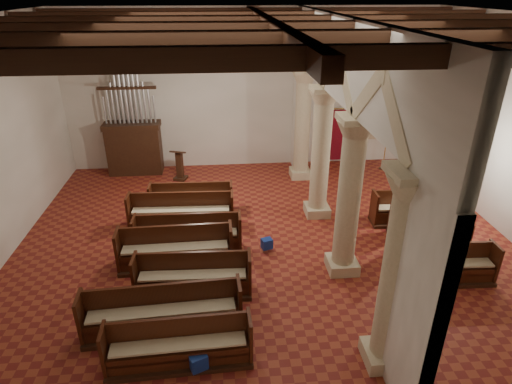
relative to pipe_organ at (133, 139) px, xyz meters
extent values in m
plane|color=maroon|center=(4.50, -5.50, -1.37)|extent=(14.00, 14.00, 0.00)
plane|color=#312010|center=(4.50, -5.50, 4.63)|extent=(14.00, 14.00, 0.00)
cube|color=white|center=(4.50, 0.50, 1.63)|extent=(14.00, 0.02, 6.00)
cube|color=white|center=(4.50, -11.50, 1.63)|extent=(14.00, 0.02, 6.00)
cube|color=beige|center=(6.30, -10.00, -1.22)|extent=(0.75, 0.75, 0.30)
cylinder|color=beige|center=(6.30, -10.00, 0.58)|extent=(0.56, 0.56, 3.30)
cube|color=beige|center=(6.30, -7.00, -1.22)|extent=(0.75, 0.75, 0.30)
cylinder|color=beige|center=(6.30, -7.00, 0.58)|extent=(0.56, 0.56, 3.30)
cube|color=beige|center=(6.30, -4.00, -1.22)|extent=(0.75, 0.75, 0.30)
cylinder|color=beige|center=(6.30, -4.00, 0.58)|extent=(0.56, 0.56, 3.30)
cube|color=beige|center=(6.30, -1.00, -1.22)|extent=(0.75, 0.75, 0.30)
cylinder|color=beige|center=(6.30, -1.00, 0.58)|extent=(0.56, 0.56, 3.30)
cube|color=white|center=(6.30, -5.50, 3.66)|extent=(0.25, 11.90, 1.93)
cube|color=#316F59|center=(11.48, -3.00, 0.83)|extent=(0.03, 1.00, 2.20)
cube|color=#316F59|center=(9.50, 0.48, 0.83)|extent=(1.00, 0.03, 2.20)
cube|color=#351E11|center=(0.00, 0.00, -0.47)|extent=(2.00, 0.80, 1.80)
cube|color=#351E11|center=(0.00, 0.00, 0.53)|extent=(2.10, 0.85, 0.20)
cube|color=#3A1C12|center=(1.75, -0.85, -1.32)|extent=(0.56, 0.56, 0.10)
cube|color=#3A1C12|center=(1.75, -0.85, -0.83)|extent=(0.27, 0.27, 1.08)
cube|color=#3A1C12|center=(1.75, -0.93, -0.25)|extent=(0.59, 0.53, 0.19)
cube|color=maroon|center=(8.00, 0.42, -0.22)|extent=(1.60, 0.06, 2.10)
cylinder|color=gold|center=(8.00, 0.40, 0.88)|extent=(1.80, 0.04, 0.04)
cone|color=#351E11|center=(9.75, -0.51, -1.32)|extent=(0.33, 0.33, 0.11)
cylinder|color=gold|center=(9.75, -0.51, -0.26)|extent=(0.04, 0.04, 2.23)
cylinder|color=gold|center=(9.75, -0.51, 0.76)|extent=(0.24, 0.62, 0.03)
cube|color=#171750|center=(9.75, -0.53, 0.30)|extent=(0.49, 0.19, 0.79)
cube|color=navy|center=(2.73, -9.95, -1.11)|extent=(0.39, 0.36, 0.32)
cube|color=navy|center=(3.41, -7.20, -1.13)|extent=(0.33, 0.29, 0.27)
cube|color=navy|center=(4.46, -5.99, -1.13)|extent=(0.34, 0.31, 0.28)
cylinder|color=silver|center=(3.02, -8.80, -1.21)|extent=(1.05, 0.55, 0.11)
cube|color=#351E11|center=(2.37, -9.73, -1.32)|extent=(2.80, 0.78, 0.09)
cube|color=#451E0E|center=(2.37, -9.78, -1.06)|extent=(2.64, 0.49, 0.43)
cube|color=#451E0E|center=(2.37, -9.56, -0.83)|extent=(2.63, 0.18, 0.90)
cube|color=#451E0E|center=(1.02, -9.71, -0.83)|extent=(0.09, 0.57, 0.90)
cube|color=#451E0E|center=(3.73, -9.71, -0.83)|extent=(0.09, 0.57, 0.90)
cube|color=beige|center=(2.37, -9.78, -0.83)|extent=(2.54, 0.45, 0.05)
cube|color=#351E11|center=(1.97, -8.82, -1.32)|extent=(3.32, 0.91, 0.10)
cube|color=#4A1B0F|center=(1.97, -8.87, -1.04)|extent=(3.15, 0.59, 0.46)
cube|color=#4A1B0F|center=(1.97, -8.63, -0.78)|extent=(3.13, 0.25, 0.98)
cube|color=#4A1B0F|center=(0.37, -8.80, -0.78)|extent=(0.11, 0.62, 0.98)
cube|color=#4A1B0F|center=(3.58, -8.80, -0.78)|extent=(0.11, 0.62, 0.98)
cube|color=beige|center=(1.97, -8.87, -0.78)|extent=(3.02, 0.54, 0.05)
cube|color=#351E11|center=(2.55, -7.65, -1.32)|extent=(2.74, 0.80, 0.10)
cube|color=#502211|center=(2.55, -7.70, -1.04)|extent=(2.58, 0.49, 0.45)
cube|color=#502211|center=(2.55, -7.46, -0.79)|extent=(2.57, 0.16, 0.96)
cube|color=#502211|center=(1.22, -7.63, -0.79)|extent=(0.09, 0.61, 0.96)
cube|color=#502211|center=(3.87, -7.63, -0.79)|extent=(0.09, 0.61, 0.96)
cube|color=beige|center=(2.55, -7.70, -0.79)|extent=(2.47, 0.45, 0.05)
cube|color=#351E11|center=(2.05, -6.48, -1.32)|extent=(2.93, 0.81, 0.11)
cube|color=#4D1710|center=(2.05, -6.54, -1.02)|extent=(2.78, 0.48, 0.48)
cube|color=#4D1710|center=(2.05, -6.29, -0.76)|extent=(2.77, 0.13, 1.01)
cube|color=#4D1710|center=(0.63, -6.46, -0.76)|extent=(0.09, 0.64, 1.01)
cube|color=#4D1710|center=(3.48, -6.46, -0.76)|extent=(0.09, 0.64, 1.01)
cube|color=beige|center=(2.05, -6.54, -0.76)|extent=(2.66, 0.44, 0.05)
cube|color=#351E11|center=(2.33, -5.78, -1.32)|extent=(2.90, 0.76, 0.10)
cube|color=#491D0F|center=(2.33, -5.83, -1.04)|extent=(2.75, 0.45, 0.46)
cube|color=#491D0F|center=(2.33, -5.60, -0.79)|extent=(2.75, 0.11, 0.97)
cube|color=#491D0F|center=(0.92, -5.76, -0.79)|extent=(0.08, 0.61, 0.97)
cube|color=#491D0F|center=(3.74, -5.76, -0.79)|extent=(0.08, 0.61, 0.97)
cube|color=beige|center=(2.33, -5.83, -0.79)|extent=(2.64, 0.41, 0.05)
cube|color=#351E11|center=(2.05, -4.37, -1.32)|extent=(3.18, 0.82, 0.10)
cube|color=#461E0F|center=(2.05, -4.42, -1.05)|extent=(3.01, 0.52, 0.45)
cube|color=#461E0F|center=(2.05, -4.19, -0.79)|extent=(3.00, 0.18, 0.95)
cube|color=#461E0F|center=(0.51, -4.35, -0.79)|extent=(0.09, 0.60, 0.95)
cube|color=#461E0F|center=(3.59, -4.35, -0.79)|extent=(0.09, 0.60, 0.95)
cube|color=beige|center=(2.05, -4.42, -0.79)|extent=(2.89, 0.47, 0.05)
cube|color=#351E11|center=(2.31, -3.59, -1.32)|extent=(2.64, 0.74, 0.10)
cube|color=#44210E|center=(2.31, -3.64, -1.06)|extent=(2.48, 0.45, 0.43)
cube|color=#44210E|center=(2.31, -3.42, -0.82)|extent=(2.48, 0.13, 0.91)
cube|color=#44210E|center=(1.03, -3.57, -0.82)|extent=(0.08, 0.58, 0.91)
cube|color=#44210E|center=(3.59, -3.57, -0.82)|extent=(0.08, 0.58, 0.91)
cube|color=beige|center=(2.31, -3.64, -0.82)|extent=(2.38, 0.41, 0.05)
cube|color=#351E11|center=(8.94, -7.69, -1.32)|extent=(1.91, 0.74, 0.10)
cube|color=#4E2210|center=(8.94, -7.74, -1.06)|extent=(1.75, 0.45, 0.43)
cube|color=#4E2210|center=(8.94, -7.52, -0.82)|extent=(1.74, 0.13, 0.91)
cube|color=#4E2210|center=(8.03, -7.67, -0.82)|extent=(0.09, 0.57, 0.91)
cube|color=#4E2210|center=(9.85, -7.67, -0.82)|extent=(0.09, 0.57, 0.91)
cube|color=beige|center=(8.94, -7.74, -0.82)|extent=(1.68, 0.41, 0.05)
cube|color=#351E11|center=(8.76, -6.64, -1.32)|extent=(2.00, 0.77, 0.10)
cube|color=#44240E|center=(8.76, -6.69, -1.05)|extent=(1.84, 0.47, 0.45)
cube|color=#44240E|center=(8.76, -6.46, -0.80)|extent=(1.82, 0.14, 0.95)
cube|color=#44240E|center=(7.81, -6.62, -0.80)|extent=(0.09, 0.60, 0.95)
cube|color=#44240E|center=(9.71, -6.62, -0.80)|extent=(0.09, 0.60, 0.95)
cube|color=beige|center=(8.76, -6.69, -0.80)|extent=(1.76, 0.42, 0.05)
cube|color=#351E11|center=(9.16, -5.53, -1.32)|extent=(2.04, 0.78, 0.10)
cube|color=#45230E|center=(9.16, -5.58, -1.05)|extent=(1.87, 0.47, 0.45)
cube|color=#45230E|center=(9.16, -5.35, -0.80)|extent=(1.86, 0.15, 0.94)
cube|color=#45230E|center=(8.19, -5.51, -0.80)|extent=(0.09, 0.60, 0.94)
cube|color=#45230E|center=(10.13, -5.51, -0.80)|extent=(0.09, 0.60, 0.94)
cube|color=beige|center=(9.16, -5.58, -0.80)|extent=(1.80, 0.43, 0.05)
cube|color=#351E11|center=(8.84, -4.79, -1.32)|extent=(2.01, 0.76, 0.10)
cube|color=#502911|center=(8.84, -4.84, -1.05)|extent=(1.85, 0.46, 0.45)
cube|color=#502911|center=(8.84, -4.61, -0.80)|extent=(1.84, 0.13, 0.94)
cube|color=#502911|center=(7.88, -4.77, -0.80)|extent=(0.09, 0.60, 0.94)
cube|color=#502911|center=(9.79, -4.77, -0.80)|extent=(0.09, 0.60, 0.94)
cube|color=beige|center=(8.84, -4.84, -0.80)|extent=(1.77, 0.41, 0.05)
camera|label=1|loc=(3.31, -15.86, 5.24)|focal=30.00mm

